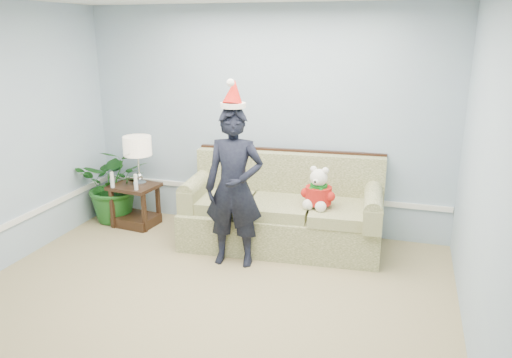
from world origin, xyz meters
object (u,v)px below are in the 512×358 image
object	(u,v)px
man	(234,188)
teddy_bear	(318,193)
houseplant	(116,184)
side_table	(136,209)
table_lamp	(137,148)
sofa	(282,213)

from	to	relation	value
man	teddy_bear	world-z (taller)	man
houseplant	teddy_bear	distance (m)	2.71
side_table	teddy_bear	bearing A→B (deg)	-4.23
houseplant	teddy_bear	size ratio (longest dim) A/B	2.15
man	teddy_bear	bearing A→B (deg)	24.09
table_lamp	houseplant	xyz separation A→B (m)	(-0.38, 0.05, -0.51)
houseplant	man	xyz separation A→B (m)	(1.89, -0.73, 0.34)
side_table	table_lamp	bearing A→B (deg)	29.29
sofa	teddy_bear	distance (m)	0.59
side_table	sofa	bearing A→B (deg)	0.27
side_table	table_lamp	size ratio (longest dim) A/B	0.99
teddy_bear	man	bearing A→B (deg)	-139.69
table_lamp	houseplant	bearing A→B (deg)	172.84
sofa	side_table	world-z (taller)	sofa
table_lamp	sofa	bearing A→B (deg)	-0.82
sofa	houseplant	bearing A→B (deg)	173.73
side_table	teddy_bear	world-z (taller)	teddy_bear
teddy_bear	table_lamp	bearing A→B (deg)	-175.53
side_table	man	xyz separation A→B (m)	(1.57, -0.65, 0.63)
sofa	man	distance (m)	0.88
table_lamp	side_table	bearing A→B (deg)	-150.71
houseplant	man	bearing A→B (deg)	-21.12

